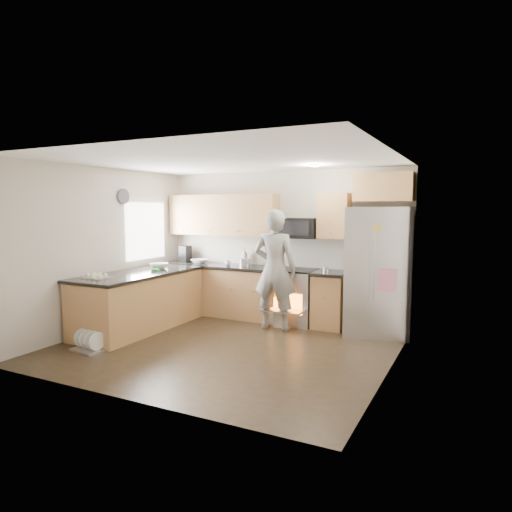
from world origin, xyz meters
The scene contains 8 objects.
ground centered at (0.00, 0.00, 0.00)m, with size 4.50×4.50×0.00m, color black.
room_shell centered at (-0.04, 0.02, 1.67)m, with size 4.54×4.04×2.62m.
back_cabinet_run centered at (-0.59, 1.75, 0.96)m, with size 4.45×0.64×2.50m.
peninsula centered at (-1.75, 0.25, 0.46)m, with size 0.96×2.36×1.02m.
stove_range centered at (0.35, 1.69, 0.68)m, with size 0.76×0.97×1.79m.
refrigerator centered at (1.77, 1.62, 0.99)m, with size 1.08×0.91×1.97m.
person centered at (0.23, 1.20, 0.97)m, with size 0.71×0.46×1.94m, color gray.
dish_rack centered at (-1.60, -0.97, 0.08)m, with size 0.50×0.42×0.28m.
Camera 1 is at (3.19, -5.43, 1.95)m, focal length 32.00 mm.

